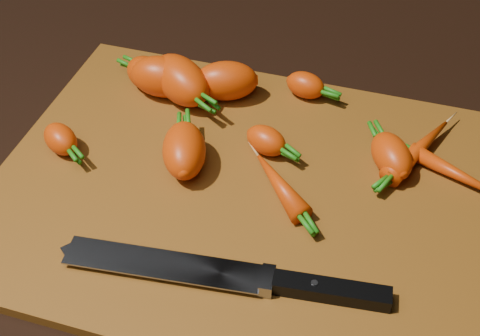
# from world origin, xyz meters

# --- Properties ---
(ground) EXTENTS (2.00, 2.00, 0.01)m
(ground) POSITION_xyz_m (0.00, 0.00, -0.01)
(ground) COLOR black
(cutting_board) EXTENTS (0.50, 0.40, 0.01)m
(cutting_board) POSITION_xyz_m (0.00, 0.00, 0.01)
(cutting_board) COLOR brown
(cutting_board) RESTS_ON ground
(carrot_0) EXTENTS (0.08, 0.05, 0.05)m
(carrot_0) POSITION_xyz_m (-0.13, 0.12, 0.04)
(carrot_0) COLOR #F1450A
(carrot_0) RESTS_ON cutting_board
(carrot_1) EXTENTS (0.07, 0.06, 0.04)m
(carrot_1) POSITION_xyz_m (-0.15, 0.13, 0.03)
(carrot_1) COLOR #F1450A
(carrot_1) RESTS_ON cutting_board
(carrot_2) EXTENTS (0.10, 0.09, 0.05)m
(carrot_2) POSITION_xyz_m (-0.11, 0.12, 0.04)
(carrot_2) COLOR #F1450A
(carrot_2) RESTS_ON cutting_board
(carrot_3) EXTENTS (0.07, 0.09, 0.05)m
(carrot_3) POSITION_xyz_m (-0.06, 0.01, 0.03)
(carrot_3) COLOR #F1450A
(carrot_3) RESTS_ON cutting_board
(carrot_4) EXTENTS (0.09, 0.07, 0.05)m
(carrot_4) POSITION_xyz_m (-0.06, 0.14, 0.04)
(carrot_4) COLOR #F1450A
(carrot_4) RESTS_ON cutting_board
(carrot_5) EXTENTS (0.05, 0.04, 0.03)m
(carrot_5) POSITION_xyz_m (0.03, 0.17, 0.03)
(carrot_5) COLOR #F1450A
(carrot_5) RESTS_ON cutting_board
(carrot_6) EXTENTS (0.06, 0.07, 0.04)m
(carrot_6) POSITION_xyz_m (0.15, 0.07, 0.03)
(carrot_6) COLOR #F1450A
(carrot_6) RESTS_ON cutting_board
(carrot_7) EXTENTS (0.07, 0.12, 0.02)m
(carrot_7) POSITION_xyz_m (0.17, 0.10, 0.02)
(carrot_7) COLOR #F1450A
(carrot_7) RESTS_ON cutting_board
(carrot_8) EXTENTS (0.11, 0.06, 0.02)m
(carrot_8) POSITION_xyz_m (0.21, 0.07, 0.02)
(carrot_8) COLOR #F1450A
(carrot_8) RESTS_ON cutting_board
(carrot_9) EXTENTS (0.08, 0.08, 0.02)m
(carrot_9) POSITION_xyz_m (0.04, 0.00, 0.02)
(carrot_9) COLOR #F1450A
(carrot_9) RESTS_ON cutting_board
(carrot_10) EXTENTS (0.06, 0.05, 0.03)m
(carrot_10) POSITION_xyz_m (-0.20, -0.00, 0.03)
(carrot_10) COLOR #F1450A
(carrot_10) RESTS_ON cutting_board
(carrot_11) EXTENTS (0.06, 0.05, 0.03)m
(carrot_11) POSITION_xyz_m (0.01, 0.06, 0.03)
(carrot_11) COLOR #F1450A
(carrot_11) RESTS_ON cutting_board
(knife) EXTENTS (0.30, 0.06, 0.02)m
(knife) POSITION_xyz_m (-0.02, -0.12, 0.02)
(knife) COLOR gray
(knife) RESTS_ON cutting_board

